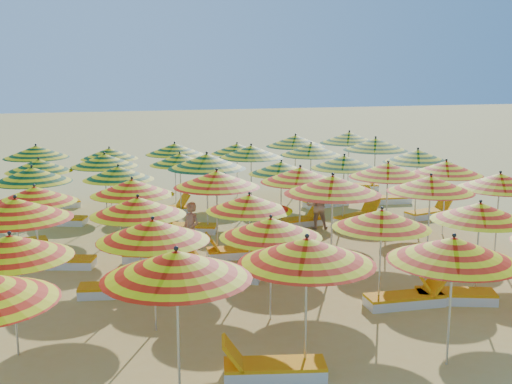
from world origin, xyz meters
TOP-DOWN VIEW (x-y plane):
  - ground at (0.00, 0.00)m, footprint 120.00×120.00m
  - umbrella_1 at (-3.60, -7.41)m, footprint 2.32×2.32m
  - umbrella_2 at (-1.41, -7.20)m, footprint 2.82×2.82m
  - umbrella_3 at (1.06, -7.64)m, footprint 2.63×2.63m
  - umbrella_6 at (-6.14, -5.11)m, footprint 2.60×2.60m
  - umbrella_7 at (-3.60, -4.73)m, footprint 2.86×2.86m
  - umbrella_8 at (-1.26, -4.81)m, footprint 2.46×2.46m
  - umbrella_9 at (1.20, -4.80)m, footprint 2.51×2.51m
  - umbrella_10 at (3.51, -4.95)m, footprint 2.28×2.28m
  - umbrella_12 at (-6.19, -2.70)m, footprint 3.02×3.02m
  - umbrella_13 at (-3.63, -2.40)m, footprint 2.70×2.70m
  - umbrella_14 at (-1.01, -2.37)m, footprint 2.31×2.31m
  - umbrella_15 at (1.13, -2.34)m, footprint 3.17×3.17m
  - umbrella_16 at (3.93, -2.25)m, footprint 2.68×2.68m
  - umbrella_17 at (5.99, -2.31)m, footprint 2.78×2.78m
  - umbrella_18 at (-5.94, 0.08)m, footprint 2.50×2.50m
  - umbrella_19 at (-3.53, -0.08)m, footprint 2.38×2.38m
  - umbrella_20 at (-1.31, -0.25)m, footprint 2.65×2.65m
  - umbrella_21 at (1.18, 0.08)m, footprint 2.81×2.81m
  - umbrella_22 at (3.89, 0.01)m, footprint 2.54×2.54m
  - umbrella_23 at (5.92, 0.15)m, footprint 2.77×2.77m
  - umbrella_24 at (-6.09, 2.35)m, footprint 2.87×2.87m
  - umbrella_25 at (-3.66, 2.64)m, footprint 2.67×2.67m
  - umbrella_26 at (-1.00, 2.45)m, footprint 2.48×2.48m
  - umbrella_27 at (1.39, 2.36)m, footprint 2.33×2.33m
  - umbrella_28 at (3.52, 2.28)m, footprint 2.72×2.72m
  - umbrella_29 at (6.17, 2.23)m, footprint 2.84×2.84m
  - umbrella_30 at (-6.00, 4.89)m, footprint 2.66×2.66m
  - umbrella_31 at (-3.93, 4.85)m, footprint 2.89×2.89m
  - umbrella_32 at (-1.38, 5.07)m, footprint 2.40×2.40m
  - umbrella_33 at (1.16, 5.01)m, footprint 2.59×2.59m
  - umbrella_34 at (3.48, 5.14)m, footprint 2.95×2.95m
  - umbrella_35 at (5.98, 4.94)m, footprint 3.19×3.19m
  - umbrella_36 at (-6.16, 7.24)m, footprint 3.02×3.02m
  - umbrella_37 at (-3.61, 7.39)m, footprint 2.40×2.40m
  - umbrella_38 at (-1.21, 7.22)m, footprint 2.91×2.91m
  - umbrella_39 at (1.33, 7.65)m, footprint 2.74×2.74m
  - umbrella_40 at (3.63, 7.22)m, footprint 2.43×2.43m
  - umbrella_41 at (6.02, 7.37)m, footprint 2.68×2.68m
  - lounger_0 at (-2.01, -7.23)m, footprint 1.82×0.96m
  - lounger_1 at (1.80, -4.94)m, footprint 1.76×0.68m
  - lounger_2 at (2.91, -5.03)m, footprint 1.83×1.13m
  - lounger_3 at (-4.13, -2.52)m, footprint 1.81×0.87m
  - lounger_4 at (-1.61, -2.13)m, footprint 1.82×1.24m
  - lounger_5 at (-5.44, 0.06)m, footprint 1.83×1.09m
  - lounger_6 at (-3.02, -0.22)m, footprint 1.82×1.19m
  - lounger_7 at (-0.81, -0.39)m, footprint 1.78×0.72m
  - lounger_8 at (0.58, -0.03)m, footprint 1.83×1.14m
  - lounger_9 at (-6.69, 2.12)m, footprint 1.80×0.84m
  - lounger_10 at (-1.59, 2.63)m, footprint 1.82×1.19m
  - lounger_11 at (1.99, 2.40)m, footprint 1.80×0.82m
  - lounger_12 at (4.11, 2.38)m, footprint 1.82×1.23m
  - lounger_13 at (6.77, 2.27)m, footprint 1.81×0.92m
  - lounger_14 at (-5.50, 4.86)m, footprint 1.83×1.16m
  - lounger_15 at (-1.89, 5.29)m, footprint 1.80×0.86m
  - lounger_16 at (4.08, 4.96)m, footprint 1.81×0.91m
  - lounger_17 at (6.48, 4.82)m, footprint 1.79×0.77m
  - lounger_18 at (-5.66, 7.43)m, footprint 1.81×0.88m
  - lounger_19 at (6.61, 7.57)m, footprint 1.83×1.06m
  - beachgoer_b at (2.48, 1.95)m, footprint 0.85×0.74m
  - beachgoer_a at (-2.01, -0.12)m, footprint 0.61×0.67m

SIDE VIEW (x-z plane):
  - ground at x=0.00m, z-range 0.00..0.00m
  - lounger_0 at x=-2.01m, z-range -0.19..0.50m
  - lounger_1 at x=1.80m, z-range -0.19..0.50m
  - lounger_2 at x=2.91m, z-range -0.19..0.50m
  - lounger_3 at x=-4.13m, z-range -0.19..0.50m
  - lounger_4 at x=-1.61m, z-range -0.19..0.50m
  - lounger_5 at x=-5.44m, z-range -0.19..0.50m
  - lounger_6 at x=-3.02m, z-range -0.19..0.50m
  - lounger_7 at x=-0.81m, z-range -0.19..0.50m
  - lounger_8 at x=0.58m, z-range -0.19..0.50m
  - lounger_9 at x=-6.69m, z-range -0.19..0.50m
  - lounger_10 at x=-1.59m, z-range -0.19..0.50m
  - lounger_11 at x=1.99m, z-range -0.19..0.50m
  - lounger_12 at x=4.11m, z-range -0.19..0.50m
  - lounger_13 at x=6.77m, z-range -0.19..0.50m
  - lounger_14 at x=-5.50m, z-range -0.19..0.50m
  - lounger_15 at x=-1.89m, z-range -0.19..0.50m
  - lounger_16 at x=4.08m, z-range -0.19..0.50m
  - lounger_17 at x=6.48m, z-range -0.19..0.50m
  - lounger_18 at x=-5.66m, z-range -0.19..0.50m
  - lounger_19 at x=6.61m, z-range -0.19..0.50m
  - beachgoer_b at x=2.48m, z-range 0.00..1.48m
  - beachgoer_a at x=-2.01m, z-range 0.00..1.55m
  - umbrella_14 at x=-1.01m, z-range 0.84..3.03m
  - umbrella_39 at x=1.33m, z-range 0.84..3.03m
  - umbrella_8 at x=-1.26m, z-range 0.84..3.04m
  - umbrella_18 at x=-5.94m, z-range 0.84..3.05m
  - umbrella_9 at x=1.20m, z-range 0.84..3.06m
  - umbrella_27 at x=1.39m, z-range 0.84..3.06m
  - umbrella_37 at x=-3.61m, z-range 0.85..3.07m
  - umbrella_32 at x=-1.38m, z-range 0.85..3.09m
  - umbrella_30 at x=-6.00m, z-range 0.86..3.11m
  - umbrella_25 at x=-3.66m, z-range 0.86..3.11m
  - umbrella_10 at x=3.51m, z-range 0.86..3.11m
  - umbrella_13 at x=-3.63m, z-range 0.87..3.17m
  - umbrella_6 at x=-6.14m, z-range 0.87..3.18m
  - umbrella_19 at x=-3.53m, z-range 0.88..3.18m
  - umbrella_7 at x=-3.60m, z-range 0.88..3.19m
  - umbrella_38 at x=-1.21m, z-range 0.89..3.23m
  - umbrella_28 at x=3.52m, z-range 0.89..3.24m
  - umbrella_31 at x=-3.93m, z-range 0.89..3.25m
  - umbrella_3 at x=1.06m, z-range 0.90..3.26m
  - umbrella_23 at x=5.92m, z-range 0.90..3.27m
  - umbrella_17 at x=5.99m, z-range 0.90..3.28m
  - umbrella_24 at x=-6.09m, z-range 0.90..3.28m
  - umbrella_16 at x=3.93m, z-range 0.91..3.31m
  - umbrella_21 at x=1.18m, z-range 0.91..3.31m
  - umbrella_34 at x=3.48m, z-range 0.92..3.34m
  - umbrella_22 at x=3.89m, z-range 0.92..3.34m
  - umbrella_36 at x=-6.16m, z-range 0.92..3.35m
  - umbrella_2 at x=-1.41m, z-range 0.92..3.35m
  - umbrella_33 at x=1.16m, z-range 0.93..3.37m
  - umbrella_1 at x=-3.60m, z-range 0.93..3.39m
  - umbrella_29 at x=6.17m, z-range 0.93..3.39m
  - umbrella_20 at x=-1.31m, z-range 0.93..3.39m
  - umbrella_12 at x=-6.19m, z-range 0.94..3.43m
  - umbrella_40 at x=3.63m, z-range 0.96..3.47m
  - umbrella_15 at x=1.13m, z-range 0.97..3.53m
  - umbrella_26 at x=-1.00m, z-range 0.97..3.53m
  - umbrella_41 at x=6.02m, z-range 0.97..3.53m
  - umbrella_35 at x=5.98m, z-range 0.97..3.54m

